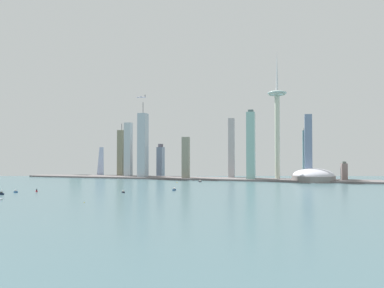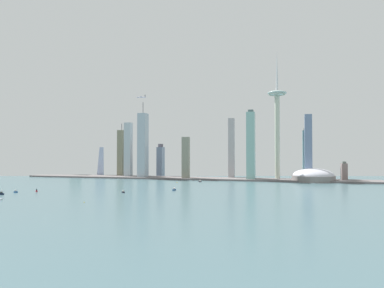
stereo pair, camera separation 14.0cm
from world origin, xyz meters
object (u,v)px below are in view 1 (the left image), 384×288
Objects in this scene: boat_5 at (123,192)px; channel_buoy_2 at (177,182)px; observation_tower at (277,114)px; skyscraper_11 at (231,148)px; skyscraper_6 at (186,158)px; boat_0 at (16,192)px; skyscraper_10 at (122,153)px; boat_4 at (200,181)px; skyscraper_8 at (344,172)px; skyscraper_12 at (308,147)px; skyscraper_3 at (143,160)px; skyscraper_4 at (76,165)px; skyscraper_2 at (251,146)px; stadium_dome at (313,176)px; boat_6 at (1,194)px; skyscraper_7 at (128,150)px; skyscraper_9 at (143,146)px; boat_1 at (37,191)px; boat_7 at (174,189)px; skyscraper_0 at (161,161)px; airplane at (141,97)px; skyscraper_1 at (306,154)px; skyscraper_5 at (100,162)px.

boat_5 reaches higher than channel_buoy_2.
observation_tower reaches higher than skyscraper_11.
skyscraper_6 reaches higher than boat_0.
skyscraper_10 is at bearing 95.12° from boat_0.
observation_tower is 26.32× the size of boat_4.
skyscraper_12 reaches higher than skyscraper_8.
skyscraper_3 is at bearing 162.14° from skyscraper_6.
skyscraper_12 is at bearing -0.50° from skyscraper_4.
stadium_dome is at bearing 2.86° from skyscraper_2.
boat_0 is at bearing -92.70° from boat_6.
skyscraper_7 is at bearing 90.27° from boat_0.
stadium_dome is 77.85m from skyscraper_8.
skyscraper_9 reaches higher than stadium_dome.
boat_4 is at bearing -16.08° from skyscraper_4.
skyscraper_10 is 24.94× the size of boat_1.
skyscraper_8 reaches higher than boat_4.
skyscraper_12 is (72.71, 10.53, -82.77)m from observation_tower.
skyscraper_4 is 9.64× the size of boat_5.
skyscraper_10 is at bearing 179.36° from skyscraper_8.
skyscraper_11 is at bearing 57.57° from boat_0.
boat_5 is 0.72× the size of boat_7.
skyscraper_6 is 206.68m from skyscraper_10.
boat_7 is (246.08, 99.81, 0.17)m from boat_0.
skyscraper_10 is (-32.20, 25.97, -9.14)m from skyscraper_7.
skyscraper_8 is at bearing -2.70° from skyscraper_12.
skyscraper_0 is 413.59m from boat_1.
observation_tower is at bearing 168.25° from airplane.
boat_4 is at bearing 92.20° from boat_1.
skyscraper_11 reaches higher than boat_7.
observation_tower is 358.96m from airplane.
skyscraper_9 is at bearing -174.84° from observation_tower.
skyscraper_3 is 9.20× the size of boat_6.
boat_1 is at bearing -65.26° from skyscraper_4.
boat_7 is at bearing -125.42° from skyscraper_1.
airplane is (-239.59, -25.52, 138.55)m from skyscraper_11.
skyscraper_0 is at bearing 120.47° from channel_buoy_2.
skyscraper_10 is 437.52m from boat_6.
skyscraper_1 is 288.95m from boat_4.
boat_7 is at bearing 109.76° from airplane.
skyscraper_10 is at bearing 135.87° from boat_1.
skyscraper_12 reaches higher than skyscraper_7.
skyscraper_8 is 543.24m from airplane.
boat_0 is (77.10, -414.33, -39.56)m from skyscraper_5.
channel_buoy_2 is (-42.69, -40.10, 0.02)m from boat_4.
skyscraper_0 reaches higher than boat_4.
boat_1 is at bearing -85.32° from skyscraper_10.
channel_buoy_2 is at bearing -23.52° from skyscraper_4.
boat_5 is (-315.31, -357.48, -78.19)m from skyscraper_12.
skyscraper_9 is 201.16m from boat_4.
skyscraper_10 reaches higher than boat_5.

